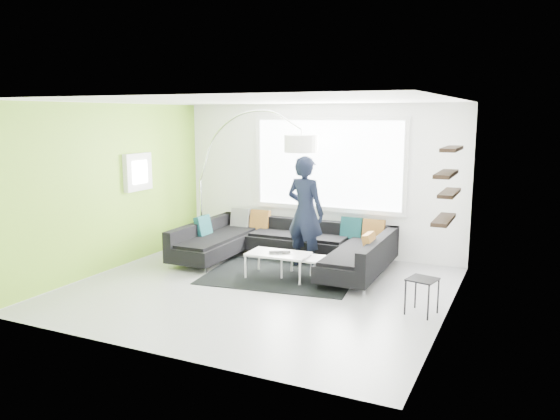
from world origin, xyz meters
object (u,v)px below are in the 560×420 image
(side_table, at_px, (422,296))
(laptop, at_px, (280,253))
(sectional_sofa, at_px, (284,247))
(person, at_px, (305,212))
(coffee_table, at_px, (293,266))
(arc_lamp, at_px, (200,180))

(side_table, distance_m, laptop, 2.44)
(sectional_sofa, distance_m, person, 0.73)
(coffee_table, distance_m, laptop, 0.32)
(sectional_sofa, relative_size, arc_lamp, 1.32)
(sectional_sofa, relative_size, laptop, 8.74)
(sectional_sofa, distance_m, laptop, 0.80)
(coffee_table, bearing_deg, sectional_sofa, 124.44)
(arc_lamp, xyz_separation_m, laptop, (2.27, -1.21, -0.92))
(laptop, bearing_deg, arc_lamp, 124.92)
(coffee_table, bearing_deg, side_table, -21.49)
(sectional_sofa, bearing_deg, coffee_table, -54.00)
(side_table, xyz_separation_m, person, (-2.26, 1.44, 0.72))
(laptop, bearing_deg, coffee_table, 14.20)
(coffee_table, bearing_deg, person, 94.78)
(person, height_order, laptop, person)
(sectional_sofa, relative_size, person, 1.85)
(person, bearing_deg, arc_lamp, 1.94)
(sectional_sofa, height_order, coffee_table, sectional_sofa)
(person, xyz_separation_m, laptop, (-0.09, -0.83, -0.54))
(coffee_table, height_order, person, person)
(arc_lamp, distance_m, side_table, 5.09)
(coffee_table, relative_size, side_table, 2.58)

